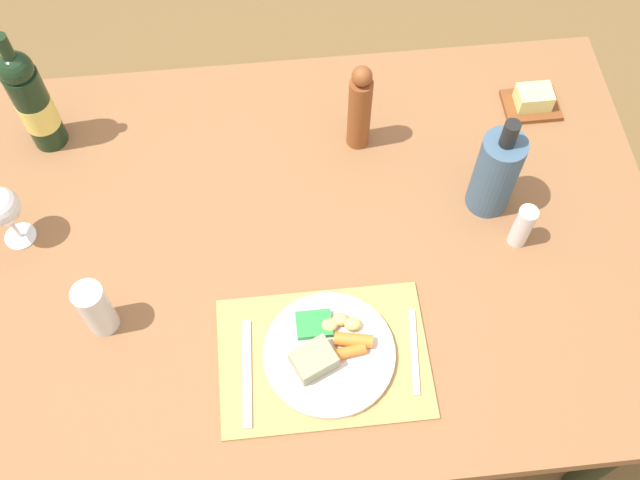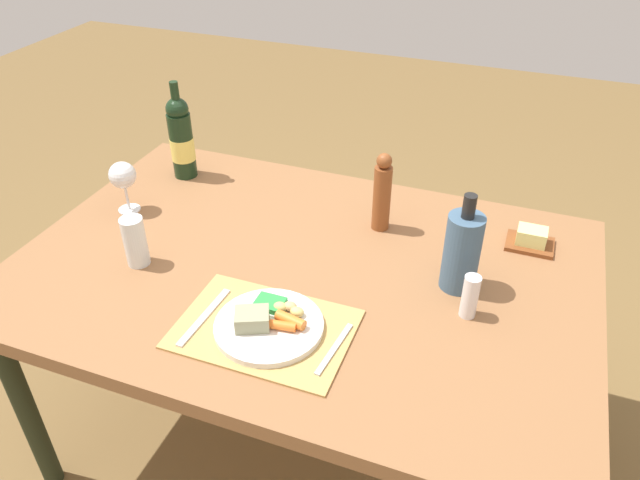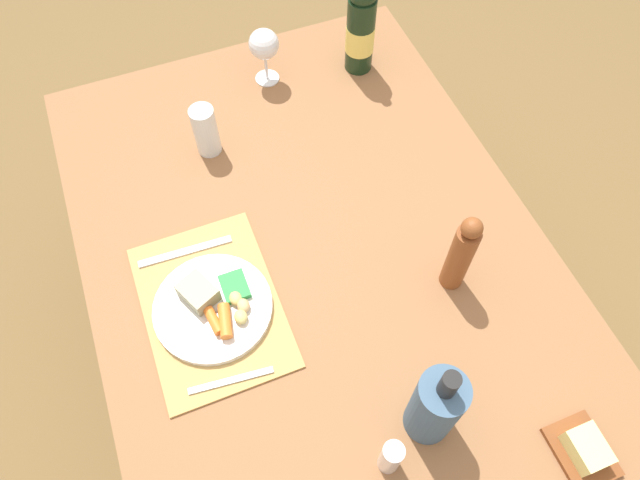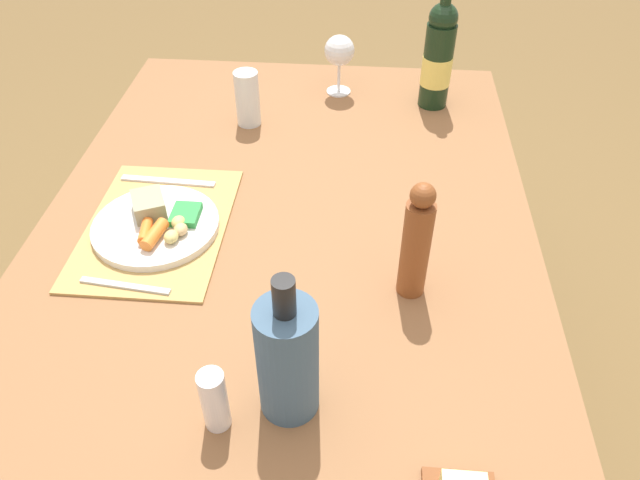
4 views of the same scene
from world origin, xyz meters
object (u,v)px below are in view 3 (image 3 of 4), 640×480
Objects in this scene: salt_shaker at (391,457)px; butter_dish at (585,450)px; knife at (231,380)px; wine_bottle at (361,27)px; dinner_plate at (213,305)px; pepper_mill at (461,254)px; water_tumbler at (206,133)px; fork at (185,251)px; wine_glass at (264,45)px; cooler_bottle at (435,406)px; dining_table at (321,275)px.

butter_dish is at bearing 71.53° from salt_shaker.
knife is 0.97m from wine_bottle.
dinner_plate is 1.07× the size of pepper_mill.
salt_shaker is at bearing -44.29° from pepper_mill.
water_tumbler is (-0.87, -0.10, 0.00)m from salt_shaker.
fork is 0.32m from water_tumbler.
knife is 0.62m from water_tumbler.
pepper_mill is 1.85× the size of butter_dish.
dinner_plate is at bearing -14.68° from water_tumbler.
salt_shaker reaches higher than dinner_plate.
wine_glass reaches higher than water_tumbler.
dinner_plate is 0.83m from wine_bottle.
pepper_mill reaches higher than fork.
cooler_bottle is 1.00m from wine_bottle.
dining_table is at bearing 131.08° from knife.
dining_table is 8.76× the size of knife.
fork is 0.92m from butter_dish.
water_tumbler reaches higher than salt_shaker.
dinner_plate reaches higher than butter_dish.
dining_table is at bearing 66.45° from fork.
pepper_mill is (0.12, 0.51, 0.10)m from dinner_plate.
butter_dish is at bearing 11.33° from wine_glass.
fork is at bearing -140.03° from butter_dish.
dining_table is 0.34m from pepper_mill.
wine_bottle is at bearing 106.30° from water_tumbler.
wine_glass is (-0.75, -0.18, 0.00)m from pepper_mill.
dinner_plate is 0.51m from cooler_bottle.
pepper_mill is 2.09× the size of salt_shaker.
cooler_bottle reaches higher than wine_glass.
knife is at bearing -4.48° from dinner_plate.
water_tumbler is at bearing -173.31° from salt_shaker.
wine_bottle is at bearing 173.66° from pepper_mill.
wine_bottle reaches higher than dinner_plate.
butter_dish is at bearing 46.22° from dinner_plate.
pepper_mill reaches higher than wine_glass.
butter_dish is at bearing 63.16° from knife.
cooler_bottle reaches higher than dining_table.
knife is 0.69m from butter_dish.
water_tumbler is at bearing 174.21° from knife.
wine_bottle is at bearing 164.28° from cooler_bottle.
salt_shaker is 0.35× the size of wine_bottle.
wine_bottle is at bearing 134.36° from dinner_plate.
dining_table is at bearing 94.90° from dinner_plate.
pepper_mill reaches higher than salt_shaker.
salt_shaker is 0.87m from water_tumbler.
wine_bottle is (0.05, 0.26, 0.02)m from wine_glass.
fork is at bearing -37.51° from wine_glass.
pepper_mill reaches higher than knife.
cooler_bottle is (0.54, 0.34, 0.10)m from fork.
wine_bottle is (-0.96, 0.27, 0.03)m from cooler_bottle.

